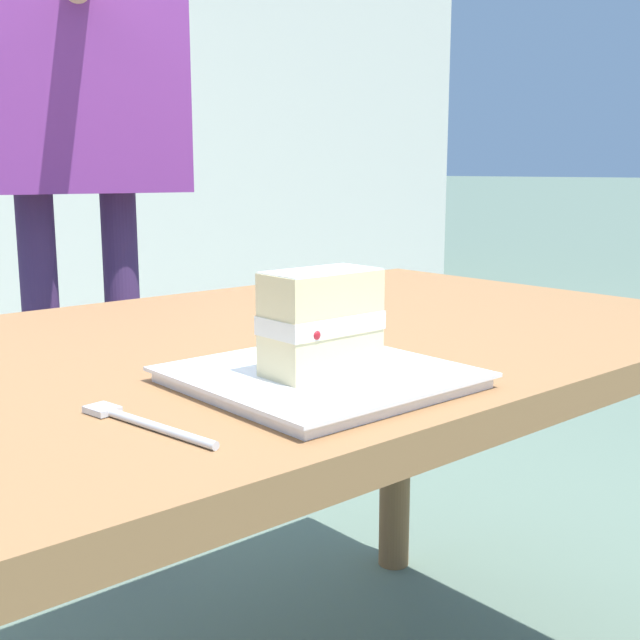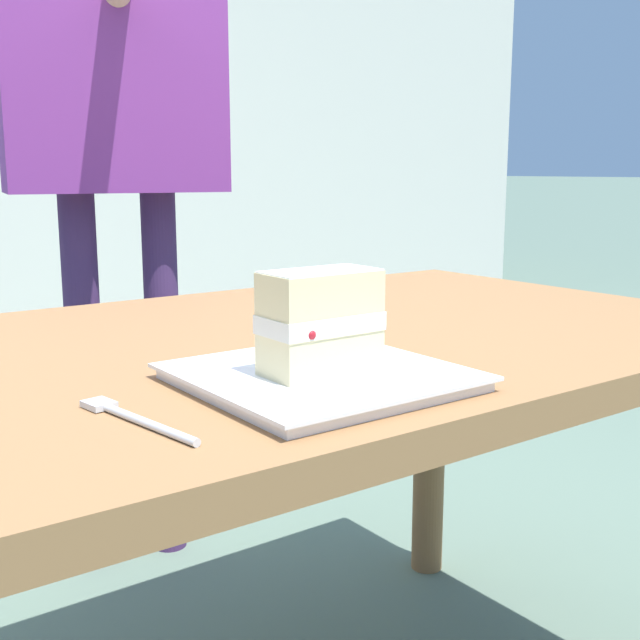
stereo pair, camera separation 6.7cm
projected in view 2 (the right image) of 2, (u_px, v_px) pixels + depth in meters
patio_table at (202, 412)px, 1.04m from camera, size 1.62×0.81×0.68m
dessert_plate at (320, 377)px, 0.84m from camera, size 0.27×0.27×0.02m
cake_slice at (320, 322)px, 0.82m from camera, size 0.12×0.07×0.11m
dessert_fork at (132, 417)px, 0.72m from camera, size 0.04×0.17×0.01m
diner_person at (112, 62)px, 1.71m from camera, size 0.49×0.63×1.69m
patio_building at (46, 98)px, 5.10m from camera, size 5.84×2.54×2.70m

